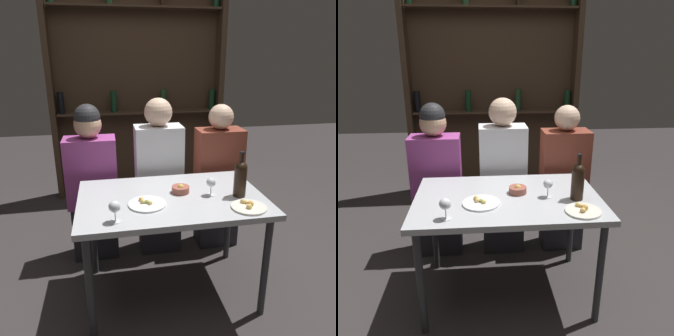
% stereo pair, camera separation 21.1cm
% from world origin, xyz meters
% --- Properties ---
extents(ground_plane, '(10.00, 10.00, 0.00)m').
position_xyz_m(ground_plane, '(0.00, 0.00, 0.00)').
color(ground_plane, '#332D2D').
extents(dining_table, '(1.16, 0.74, 0.72)m').
position_xyz_m(dining_table, '(0.00, 0.00, 0.65)').
color(dining_table, '#B7BABF').
rests_on(dining_table, ground_plane).
extents(wine_rack_wall, '(1.90, 0.21, 2.27)m').
position_xyz_m(wine_rack_wall, '(-0.00, 1.88, 1.14)').
color(wine_rack_wall, '#38281C').
rests_on(wine_rack_wall, ground_plane).
extents(wine_bottle, '(0.08, 0.08, 0.29)m').
position_xyz_m(wine_bottle, '(0.42, -0.07, 0.85)').
color(wine_bottle, black).
rests_on(wine_bottle, dining_table).
extents(wine_glass_0, '(0.06, 0.06, 0.12)m').
position_xyz_m(wine_glass_0, '(0.25, -0.03, 0.80)').
color(wine_glass_0, silver).
rests_on(wine_glass_0, dining_table).
extents(wine_glass_1, '(0.07, 0.07, 0.12)m').
position_xyz_m(wine_glass_1, '(-0.36, -0.27, 0.81)').
color(wine_glass_1, silver).
rests_on(wine_glass_1, dining_table).
extents(food_plate_0, '(0.20, 0.20, 0.04)m').
position_xyz_m(food_plate_0, '(0.41, -0.25, 0.73)').
color(food_plate_0, silver).
rests_on(food_plate_0, dining_table).
extents(food_plate_1, '(0.22, 0.22, 0.04)m').
position_xyz_m(food_plate_1, '(-0.17, -0.09, 0.73)').
color(food_plate_1, white).
rests_on(food_plate_1, dining_table).
extents(snack_bowl, '(0.11, 0.11, 0.06)m').
position_xyz_m(snack_bowl, '(0.07, 0.05, 0.74)').
color(snack_bowl, '#995142').
rests_on(snack_bowl, dining_table).
extents(seated_person_left, '(0.38, 0.22, 1.23)m').
position_xyz_m(seated_person_left, '(-0.51, 0.56, 0.60)').
color(seated_person_left, '#26262B').
rests_on(seated_person_left, ground_plane).
extents(seated_person_center, '(0.36, 0.22, 1.26)m').
position_xyz_m(seated_person_center, '(0.01, 0.56, 0.60)').
color(seated_person_center, '#26262B').
rests_on(seated_person_center, ground_plane).
extents(seated_person_right, '(0.37, 0.22, 1.20)m').
position_xyz_m(seated_person_right, '(0.51, 0.56, 0.57)').
color(seated_person_right, '#26262B').
rests_on(seated_person_right, ground_plane).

